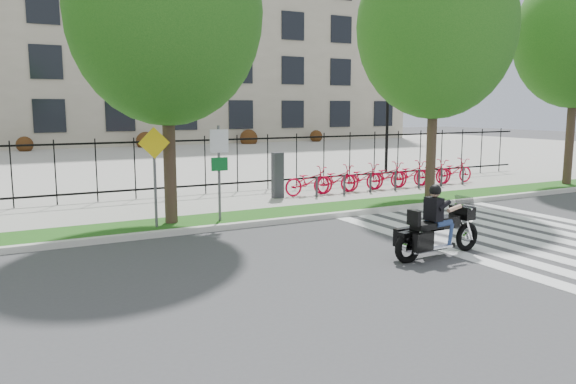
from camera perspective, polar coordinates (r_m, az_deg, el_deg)
name	(u,v)px	position (r m, az deg, el deg)	size (l,w,h in m)	color
ground	(361,261)	(11.63, 7.39, -7.00)	(120.00, 120.00, 0.00)	#3D3D3F
curb	(271,222)	(15.04, -1.71, -3.06)	(60.00, 0.20, 0.15)	beige
grass_verge	(258,217)	(15.79, -3.09, -2.50)	(60.00, 1.50, 0.15)	#1A5114
sidewalk	(225,203)	(18.05, -6.46, -1.14)	(60.00, 3.50, 0.15)	gray
plaza	(114,159)	(34.85, -17.23, 3.18)	(80.00, 34.00, 0.10)	gray
crosswalk_stripes	(523,236)	(14.89, 22.73, -4.12)	(5.70, 8.00, 0.01)	silver
iron_fence	(205,165)	(19.53, -8.41, 2.74)	(30.00, 0.06, 2.00)	black
office_building	(63,28)	(54.84, -21.85, 15.19)	(60.00, 21.90, 20.15)	gray
lamp_post_right	(388,105)	(26.81, 10.09, 8.67)	(1.06, 0.70, 4.25)	black
street_tree_1	(165,13)	(14.80, -12.39, 17.36)	(4.84, 4.84, 8.06)	#39271F
street_tree_2	(436,27)	(19.21, 14.79, 15.86)	(5.07, 5.07, 8.40)	#39271F
bike_share_station	(385,176)	(20.84, 9.85, 1.65)	(8.90, 0.86, 1.50)	#2D2D33
sign_pole_regulatory	(219,161)	(14.72, -7.00, 3.19)	(0.50, 0.09, 2.50)	#59595B
sign_pole_warning	(155,164)	(14.21, -13.40, 2.83)	(0.78, 0.09, 2.49)	#59595B
motorcycle_rider	(438,228)	(12.17, 15.03, -3.52)	(2.41, 0.73, 1.86)	black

